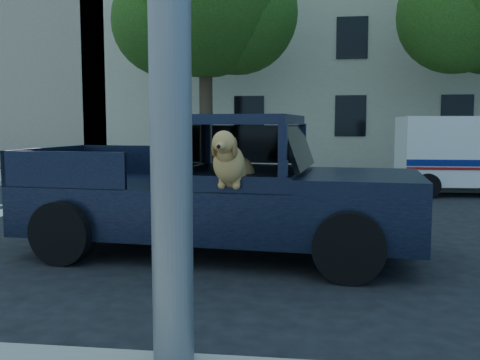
# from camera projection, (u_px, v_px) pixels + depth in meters

# --- Properties ---
(ground) EXTENTS (120.00, 120.00, 0.00)m
(ground) POSITION_uv_depth(u_px,v_px,m) (347.00, 249.00, 7.98)
(ground) COLOR black
(ground) RESTS_ON ground
(far_sidewalk) EXTENTS (60.00, 4.00, 0.15)m
(far_sidewalk) POSITION_uv_depth(u_px,v_px,m) (327.00, 181.00, 17.04)
(far_sidewalk) COLOR gray
(far_sidewalk) RESTS_ON ground
(lane_stripes) EXTENTS (21.60, 0.14, 0.01)m
(lane_stripes) POSITION_uv_depth(u_px,v_px,m) (434.00, 214.00, 11.07)
(lane_stripes) COLOR silver
(lane_stripes) RESTS_ON ground
(street_tree_left) EXTENTS (6.00, 5.20, 8.60)m
(street_tree_left) POSITION_uv_depth(u_px,v_px,m) (206.00, 6.00, 17.39)
(street_tree_left) COLOR #332619
(street_tree_left) RESTS_ON ground
(building_main) EXTENTS (26.00, 6.00, 9.00)m
(building_main) POSITION_uv_depth(u_px,v_px,m) (393.00, 64.00, 23.40)
(building_main) COLOR beige
(building_main) RESTS_ON ground
(building_left) EXTENTS (12.00, 6.00, 8.00)m
(building_left) POSITION_uv_depth(u_px,v_px,m) (9.00, 80.00, 25.77)
(building_left) COLOR tan
(building_left) RESTS_ON ground
(pickup_truck) EXTENTS (5.74, 3.11, 1.99)m
(pickup_truck) POSITION_uv_depth(u_px,v_px,m) (213.00, 207.00, 7.69)
(pickup_truck) COLOR black
(pickup_truck) RESTS_ON ground
(mail_truck) EXTENTS (3.83, 2.02, 2.07)m
(mail_truck) POSITION_uv_depth(u_px,v_px,m) (469.00, 161.00, 14.17)
(mail_truck) COLOR silver
(mail_truck) RESTS_ON ground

